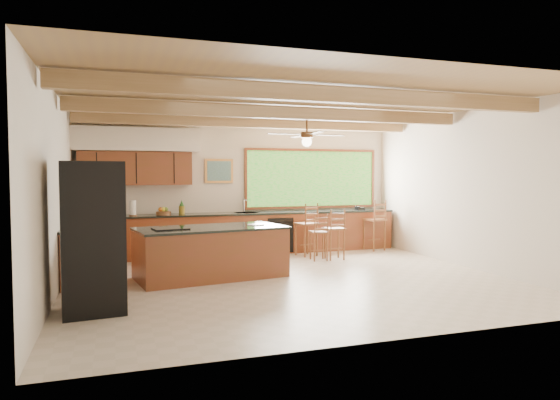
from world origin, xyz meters
name	(u,v)px	position (x,y,z in m)	size (l,w,h in m)	color
ground	(290,280)	(0.00, 0.00, 0.00)	(7.20, 7.20, 0.00)	beige
room_shell	(269,150)	(-0.17, 0.65, 2.21)	(7.27, 6.54, 3.02)	beige
counter_run	(213,236)	(-0.82, 2.52, 0.46)	(7.12, 3.10, 1.24)	brown
island	(211,252)	(-1.22, 0.60, 0.44)	(2.66, 1.55, 0.89)	brown
refrigerator	(92,238)	(-3.06, -1.08, 0.97)	(0.83, 0.81, 1.94)	black
bar_stool_a	(320,233)	(1.20, 1.55, 0.57)	(0.38, 0.38, 0.97)	brown
bar_stool_b	(307,225)	(1.17, 2.15, 0.69)	(0.52, 0.52, 1.16)	brown
bar_stool_c	(336,230)	(1.56, 1.54, 0.63)	(0.40, 0.40, 1.06)	brown
bar_stool_d	(376,220)	(2.96, 2.39, 0.70)	(0.52, 0.52, 1.19)	brown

